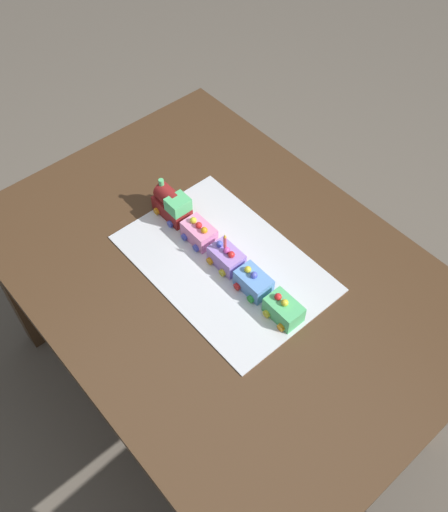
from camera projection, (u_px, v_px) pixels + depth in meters
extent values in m
plane|color=#6B6054|center=(222.00, 381.00, 2.21)|extent=(8.00, 8.00, 0.00)
cube|color=#4C331E|center=(221.00, 271.00, 1.63)|extent=(1.40, 1.00, 0.03)
cube|color=#4C331E|center=(15.00, 288.00, 2.05)|extent=(0.07, 0.07, 0.71)
cube|color=#4C331E|center=(202.00, 177.00, 2.40)|extent=(0.07, 0.07, 0.71)
cube|color=silver|center=(224.00, 263.00, 1.63)|extent=(0.60, 0.40, 0.00)
cube|color=maroon|center=(172.00, 209.00, 1.72)|extent=(0.12, 0.06, 0.05)
cylinder|color=maroon|center=(168.00, 196.00, 1.70)|extent=(0.07, 0.05, 0.05)
cube|color=#59CC7A|center=(178.00, 204.00, 1.67)|extent=(0.06, 0.06, 0.04)
cylinder|color=#59CC7A|center=(161.00, 183.00, 1.68)|extent=(0.02, 0.02, 0.03)
sphere|color=#F4EFCC|center=(158.00, 195.00, 1.75)|extent=(0.02, 0.02, 0.02)
cylinder|color=orange|center=(156.00, 211.00, 1.74)|extent=(0.02, 0.01, 0.02)
cylinder|color=#4C59D8|center=(170.00, 224.00, 1.70)|extent=(0.02, 0.01, 0.02)
cylinder|color=orange|center=(175.00, 200.00, 1.77)|extent=(0.02, 0.01, 0.02)
cylinder|color=orange|center=(189.00, 213.00, 1.73)|extent=(0.02, 0.01, 0.02)
cube|color=pink|center=(199.00, 233.00, 1.66)|extent=(0.10, 0.06, 0.06)
cylinder|color=#4C59D8|center=(184.00, 237.00, 1.67)|extent=(0.02, 0.01, 0.02)
cylinder|color=#4C59D8|center=(196.00, 248.00, 1.65)|extent=(0.02, 0.01, 0.02)
cylinder|color=orange|center=(203.00, 225.00, 1.70)|extent=(0.02, 0.01, 0.02)
cylinder|color=red|center=(215.00, 236.00, 1.68)|extent=(0.02, 0.01, 0.02)
sphere|color=orange|center=(204.00, 230.00, 1.62)|extent=(0.02, 0.02, 0.02)
sphere|color=red|center=(199.00, 225.00, 1.63)|extent=(0.02, 0.02, 0.02)
sphere|color=yellow|center=(193.00, 220.00, 1.65)|extent=(0.02, 0.02, 0.02)
cube|color=#AD84E0|center=(225.00, 257.00, 1.61)|extent=(0.10, 0.06, 0.06)
cylinder|color=orange|center=(210.00, 261.00, 1.62)|extent=(0.02, 0.01, 0.02)
cylinder|color=yellow|center=(222.00, 273.00, 1.59)|extent=(0.02, 0.01, 0.02)
cylinder|color=#D84CB2|center=(229.00, 248.00, 1.65)|extent=(0.02, 0.01, 0.02)
cylinder|color=red|center=(241.00, 260.00, 1.62)|extent=(0.02, 0.01, 0.02)
sphere|color=red|center=(231.00, 255.00, 1.57)|extent=(0.02, 0.02, 0.02)
sphere|color=#D84CB2|center=(225.00, 249.00, 1.58)|extent=(0.02, 0.02, 0.02)
sphere|color=#4C59D8|center=(220.00, 244.00, 1.59)|extent=(0.02, 0.02, 0.02)
cube|color=#669EEA|center=(254.00, 282.00, 1.55)|extent=(0.10, 0.06, 0.06)
cylinder|color=red|center=(237.00, 287.00, 1.56)|extent=(0.02, 0.01, 0.02)
cylinder|color=green|center=(250.00, 299.00, 1.54)|extent=(0.02, 0.01, 0.02)
cylinder|color=orange|center=(256.00, 273.00, 1.59)|extent=(0.02, 0.01, 0.02)
cylinder|color=#4C59D8|center=(269.00, 285.00, 1.57)|extent=(0.02, 0.01, 0.02)
sphere|color=yellow|center=(248.00, 269.00, 1.54)|extent=(0.02, 0.02, 0.02)
sphere|color=#4C59D8|center=(254.00, 275.00, 1.52)|extent=(0.02, 0.02, 0.02)
cube|color=#59CC7A|center=(284.00, 310.00, 1.50)|extent=(0.10, 0.06, 0.06)
cylinder|color=yellow|center=(266.00, 314.00, 1.51)|extent=(0.02, 0.01, 0.02)
cylinder|color=orange|center=(281.00, 328.00, 1.48)|extent=(0.02, 0.01, 0.02)
cylinder|color=#D84CB2|center=(285.00, 299.00, 1.54)|extent=(0.02, 0.01, 0.02)
cylinder|color=#D84CB2|center=(300.00, 312.00, 1.51)|extent=(0.02, 0.01, 0.02)
sphere|color=yellow|center=(285.00, 303.00, 1.47)|extent=(0.02, 0.02, 0.02)
sphere|color=red|center=(278.00, 297.00, 1.48)|extent=(0.02, 0.02, 0.02)
cylinder|color=#F24C59|center=(225.00, 242.00, 1.56)|extent=(0.01, 0.01, 0.04)
cone|color=yellow|center=(225.00, 236.00, 1.54)|extent=(0.01, 0.01, 0.01)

